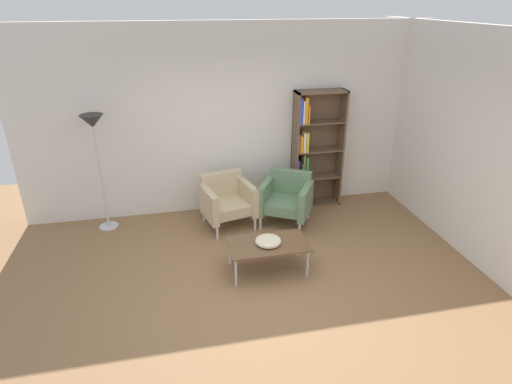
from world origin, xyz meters
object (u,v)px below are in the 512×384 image
Objects in this scene: bookshelf_tall at (312,151)px; coffee_table_low at (268,246)px; armchair_near_window at (287,198)px; floor_lamp_torchiere at (94,135)px; armchair_corner_red at (227,200)px; decorative_bowl at (268,241)px.

bookshelf_tall is 1.90× the size of coffee_table_low.
floor_lamp_torchiere is at bearing -157.77° from armchair_near_window.
armchair_corner_red reaches higher than coffee_table_low.
armchair_near_window is at bearing 64.42° from coffee_table_low.
bookshelf_tall is at bearing 75.20° from armchair_near_window.
coffee_table_low is 1.07× the size of armchair_near_window.
coffee_table_low is 1.18× the size of armchair_corner_red.
armchair_corner_red is at bearing -9.12° from floor_lamp_torchiere.
armchair_near_window is 1.11× the size of armchair_corner_red.
armchair_corner_red is (-1.47, -0.45, -0.51)m from bookshelf_tall.
decorative_bowl is 2.83m from floor_lamp_torchiere.
decorative_bowl is at bearing 90.00° from coffee_table_low.
armchair_corner_red is at bearing -163.03° from bookshelf_tall.
coffee_table_low is at bearing -37.31° from floor_lamp_torchiere.
decorative_bowl reaches higher than coffee_table_low.
decorative_bowl is 0.34× the size of armchair_near_window.
armchair_near_window reaches higher than coffee_table_low.
bookshelf_tall is 2.03× the size of armchair_near_window.
armchair_near_window and armchair_corner_red have the same top height.
armchair_corner_red reaches higher than decorative_bowl.
armchair_near_window is 0.54× the size of floor_lamp_torchiere.
armchair_corner_red is at bearing 103.80° from decorative_bowl.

